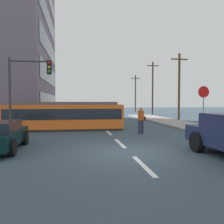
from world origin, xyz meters
TOP-DOWN VIEW (x-y plane):
  - ground_plane at (0.00, 10.00)m, footprint 120.00×120.00m
  - sidewalk_curb_right at (6.80, 6.00)m, footprint 3.20×36.00m
  - lane_stripe_0 at (0.00, -2.00)m, footprint 0.16×2.40m
  - lane_stripe_1 at (0.00, 2.00)m, footprint 0.16×2.40m
  - lane_stripe_2 at (0.00, 6.00)m, footprint 0.16×2.40m
  - lane_stripe_3 at (0.00, 14.03)m, footprint 0.16×2.40m
  - lane_stripe_4 at (0.00, 20.03)m, footprint 0.16×2.40m
  - streetcar_tram at (-2.87, 8.03)m, footprint 8.09×2.58m
  - city_bus at (-0.96, 16.55)m, footprint 2.57×5.74m
  - pedestrian_crossing at (1.91, 5.13)m, footprint 0.51×0.36m
  - parked_sedan_mid at (-5.48, 11.99)m, footprint 2.11×4.52m
  - stop_sign at (6.29, 5.57)m, footprint 0.76×0.07m
  - traffic_light_mast at (-4.96, 5.92)m, footprint 2.52×0.33m
  - utility_pole_mid at (8.80, 14.91)m, footprint 1.80×0.24m
  - utility_pole_far at (9.53, 25.99)m, footprint 1.80×0.24m
  - utility_pole_distant at (9.49, 36.52)m, footprint 1.80×0.24m

SIDE VIEW (x-z plane):
  - ground_plane at x=0.00m, z-range 0.00..0.00m
  - lane_stripe_0 at x=0.00m, z-range 0.00..0.01m
  - lane_stripe_1 at x=0.00m, z-range 0.00..0.01m
  - lane_stripe_2 at x=0.00m, z-range 0.00..0.01m
  - lane_stripe_3 at x=0.00m, z-range 0.00..0.01m
  - lane_stripe_4 at x=0.00m, z-range 0.00..0.01m
  - sidewalk_curb_right at x=6.80m, z-range 0.00..0.14m
  - parked_sedan_mid at x=-5.48m, z-range 0.03..1.22m
  - pedestrian_crossing at x=1.91m, z-range 0.11..1.78m
  - streetcar_tram at x=-2.87m, z-range 0.03..2.01m
  - city_bus at x=-0.96m, z-range 0.14..1.99m
  - stop_sign at x=6.29m, z-range 0.75..3.63m
  - traffic_light_mast at x=-4.96m, z-range 0.93..5.56m
  - utility_pole_mid at x=8.80m, z-range 0.18..7.27m
  - utility_pole_distant at x=9.49m, z-range 0.18..7.37m
  - utility_pole_far at x=9.53m, z-range 0.18..8.25m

